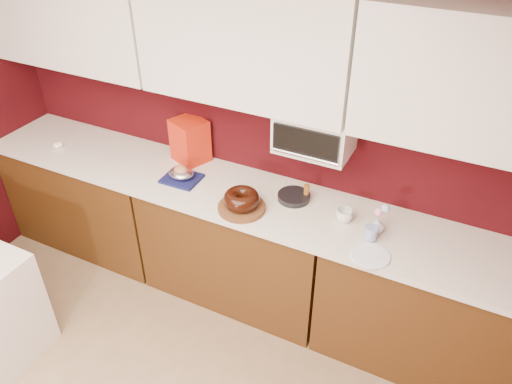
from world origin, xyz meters
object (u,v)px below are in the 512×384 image
at_px(foil_ham_nest, 181,173).
at_px(blue_jar, 371,233).
at_px(toaster_oven, 315,132).
at_px(flower_vase, 377,224).
at_px(pandoro_box, 190,140).
at_px(bundt_cake, 242,199).
at_px(coffee_mug, 344,214).

height_order(foil_ham_nest, blue_jar, blue_jar).
height_order(toaster_oven, blue_jar, toaster_oven).
relative_size(foil_ham_nest, flower_vase, 1.58).
bearing_deg(pandoro_box, bundt_cake, -9.46).
bearing_deg(blue_jar, flower_vase, 83.40).
relative_size(pandoro_box, blue_jar, 3.44).
height_order(pandoro_box, coffee_mug, pandoro_box).
distance_m(toaster_oven, pandoro_box, 1.00).
xyz_separation_m(bundt_cake, flower_vase, (0.81, 0.16, -0.02)).
xyz_separation_m(pandoro_box, flower_vase, (1.42, -0.22, -0.10)).
xyz_separation_m(foil_ham_nest, blue_jar, (1.33, -0.04, -0.01)).
distance_m(foil_ham_nest, flower_vase, 1.34).
bearing_deg(flower_vase, toaster_oven, 161.07).
bearing_deg(coffee_mug, blue_jar, -27.51).
relative_size(toaster_oven, pandoro_box, 1.45).
bearing_deg(flower_vase, bundt_cake, -168.99).
xyz_separation_m(bundt_cake, foil_ham_nest, (-0.52, 0.12, -0.03)).
height_order(bundt_cake, pandoro_box, pandoro_box).
xyz_separation_m(coffee_mug, blue_jar, (0.19, -0.10, -0.00)).
relative_size(bundt_cake, flower_vase, 2.06).
bearing_deg(blue_jar, foil_ham_nest, 178.23).
bearing_deg(toaster_oven, bundt_cake, -136.19).
bearing_deg(foil_ham_nest, flower_vase, 1.82).
relative_size(coffee_mug, flower_vase, 0.89).
distance_m(bundt_cake, coffee_mug, 0.64).
xyz_separation_m(toaster_oven, foil_ham_nest, (-0.86, -0.21, -0.42)).
height_order(foil_ham_nest, flower_vase, flower_vase).
bearing_deg(toaster_oven, foil_ham_nest, -166.51).
distance_m(blue_jar, flower_vase, 0.08).
bearing_deg(flower_vase, coffee_mug, 175.33).
bearing_deg(blue_jar, toaster_oven, 152.13).
xyz_separation_m(coffee_mug, flower_vase, (0.20, -0.02, 0.01)).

